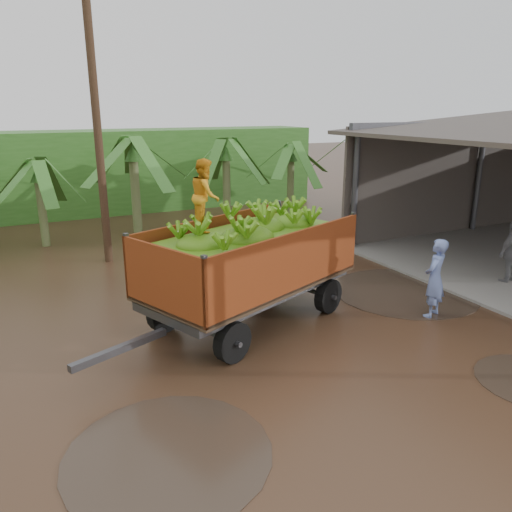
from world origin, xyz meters
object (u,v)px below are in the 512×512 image
Objects in this scene: man_blue at (435,278)px; utility_pole at (97,120)px; banana_trailer at (249,260)px; man_grey at (512,252)px.

man_blue is 10.14m from utility_pole.
banana_trailer reaches higher than man_blue.
banana_trailer is 4.20m from man_blue.
man_grey is (3.48, 0.70, -0.03)m from man_blue.
utility_pole is (-5.82, 7.60, 3.33)m from man_blue.
man_blue is 3.55m from man_grey.
utility_pole reaches higher than man_blue.
man_blue is 0.22× the size of utility_pole.
banana_trailer is 6.93m from utility_pole.
man_grey is 0.21× the size of utility_pole.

